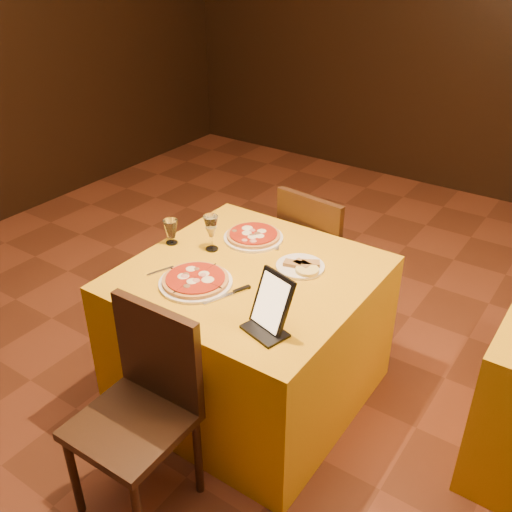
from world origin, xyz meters
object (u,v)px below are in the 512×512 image
Objects in this scene: chair_main_near at (131,424)px; pizza_far at (253,236)px; pizza_near at (196,281)px; water_glass at (171,232)px; chair_main_far at (325,257)px; main_table at (250,335)px; wine_glass at (211,233)px; tablet at (272,302)px.

pizza_far is (-0.17, 1.10, 0.31)m from chair_main_near.
pizza_near is 0.42m from water_glass.
water_glass is at bearing 64.56° from chair_main_far.
main_table is 0.51m from pizza_far.
chair_main_near is 1.01m from wine_glass.
water_glass reaches higher than pizza_near.
main_table is at bearing 89.08° from chair_main_near.
chair_main_near is 2.93× the size of pizza_far.
water_glass is at bearing 175.35° from tablet.
wine_glass is 0.22m from water_glass.
pizza_far is 1.63× the size of wine_glass.
chair_main_far is 2.70× the size of pizza_near.
pizza_near is 0.48m from tablet.
main_table is at bearing -58.30° from pizza_far.
chair_main_far is 7.00× the size of water_glass.
pizza_near is 2.60× the size of water_glass.
tablet is at bearing -8.54° from pizza_near.
tablet is at bearing -20.18° from water_glass.
water_glass is (-0.49, -0.00, 0.44)m from main_table.
main_table is 4.51× the size of tablet.
wine_glass is 1.46× the size of water_glass.
main_table is 3.26× the size of pizza_near.
chair_main_near reaches higher than water_glass.
pizza_far is at bearing 78.06° from chair_main_far.
chair_main_far reaches higher than water_glass.
chair_main_near is (0.00, -0.82, 0.08)m from main_table.
chair_main_far is 3.73× the size of tablet.
main_table is at bearing 152.50° from tablet.
wine_glass is at bearing 164.26° from tablet.
chair_main_far is at bearing 82.12° from pizza_near.
wine_glass reaches higher than water_glass.
pizza_far is at bearing 40.76° from water_glass.
chair_main_near is 1.02m from water_glass.
main_table is at bearing 58.51° from pizza_near.
main_table is 1.21× the size of chair_main_far.
wine_glass reaches higher than pizza_far.
wine_glass is at bearing 17.29° from water_glass.
chair_main_far is at bearing 90.00° from main_table.
tablet reaches higher than wine_glass.
chair_main_near reaches higher than pizza_far.
chair_main_near is at bearing 96.54° from chair_main_far.
chair_main_far is at bearing 121.95° from tablet.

